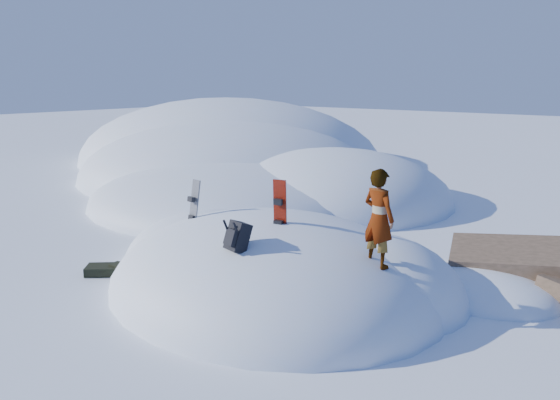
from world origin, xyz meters
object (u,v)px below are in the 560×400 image
Objects in this scene: snowboard_dark at (193,211)px; backpack at (237,237)px; snowboard_red at (280,215)px; person at (379,218)px.

backpack is (2.28, -1.08, 0.10)m from snowboard_dark.
snowboard_red is 0.82× the size of person.
person reaches higher than snowboard_dark.
backpack is 2.38m from person.
person reaches higher than snowboard_red.
snowboard_dark is at bearing 169.44° from snowboard_red.
person is (1.97, 0.16, 0.22)m from snowboard_red.
backpack is at bearing 48.78° from person.
person reaches higher than backpack.
person is (4.19, 0.30, 0.45)m from snowboard_dark.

